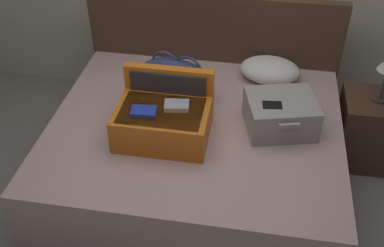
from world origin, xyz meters
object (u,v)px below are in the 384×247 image
at_px(nightstand, 370,130).
at_px(pillow_near_headboard, 270,70).
at_px(hard_case_medium, 280,114).
at_px(hard_case_large, 163,118).
at_px(bed, 195,158).
at_px(duffel_bag, 177,77).

bearing_deg(nightstand, pillow_near_headboard, 174.53).
bearing_deg(hard_case_medium, hard_case_large, -178.84).
height_order(hard_case_medium, pillow_near_headboard, hard_case_medium).
height_order(bed, hard_case_medium, hard_case_medium).
distance_m(duffel_bag, nightstand, 1.46).
height_order(hard_case_large, nightstand, hard_case_large).
distance_m(bed, duffel_bag, 0.55).
bearing_deg(pillow_near_headboard, hard_case_medium, -81.43).
xyz_separation_m(hard_case_medium, nightstand, (0.68, 0.47, -0.41)).
bearing_deg(hard_case_large, duffel_bag, 90.75).
bearing_deg(duffel_bag, pillow_near_headboard, 25.87).
relative_size(hard_case_medium, nightstand, 0.89).
bearing_deg(duffel_bag, bed, -60.37).
bearing_deg(nightstand, bed, -156.12).
xyz_separation_m(bed, nightstand, (1.19, 0.53, -0.02)).
relative_size(hard_case_large, nightstand, 1.02).
relative_size(duffel_bag, pillow_near_headboard, 1.34).
bearing_deg(bed, pillow_near_headboard, 54.10).
bearing_deg(pillow_near_headboard, duffel_bag, -154.13).
xyz_separation_m(bed, pillow_near_headboard, (0.43, 0.60, 0.37)).
bearing_deg(hard_case_large, hard_case_medium, 15.98).
relative_size(bed, pillow_near_headboard, 4.35).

